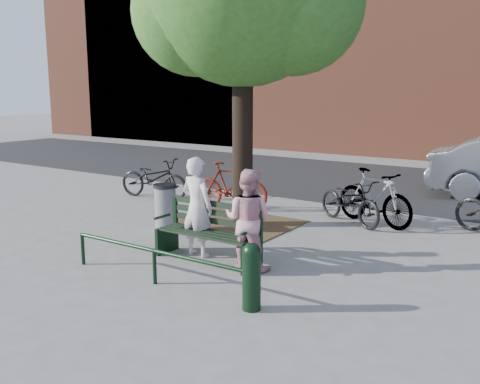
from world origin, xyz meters
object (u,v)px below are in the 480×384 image
Objects in this scene: park_bench at (210,231)px; person_left at (197,207)px; bicycle_c at (350,201)px; person_right at (248,219)px; litter_bin at (165,207)px; bollard at (252,274)px.

person_left reaches higher than park_bench.
person_right is at bearing -155.86° from bicycle_c.
person_right is at bearing -0.65° from park_bench.
person_right is 2.68m from litter_bin.
bicycle_c is (0.19, 3.46, -0.31)m from person_right.
litter_bin is 3.68m from bicycle_c.
person_left is 2.36m from bollard.
person_right is 3.48m from bicycle_c.
park_bench reaches higher than bicycle_c.
bicycle_c is (0.91, 3.45, -0.02)m from park_bench.
litter_bin is 0.52× the size of bicycle_c.
park_bench is at bearing 141.58° from bollard.
bicycle_c is (2.68, 2.53, -0.00)m from litter_bin.
person_left is 1.04m from person_right.
bicycle_c is at bearing 43.31° from litter_bin.
bicycle_c is at bearing 98.29° from bollard.
person_left is at bearing 144.95° from bollard.
person_left is (-0.31, 0.07, 0.33)m from park_bench.
park_bench is 2.00m from litter_bin.
person_left is at bearing -172.57° from bicycle_c.
bicycle_c is at bearing 75.20° from park_bench.
litter_bin is at bearing -31.40° from person_right.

